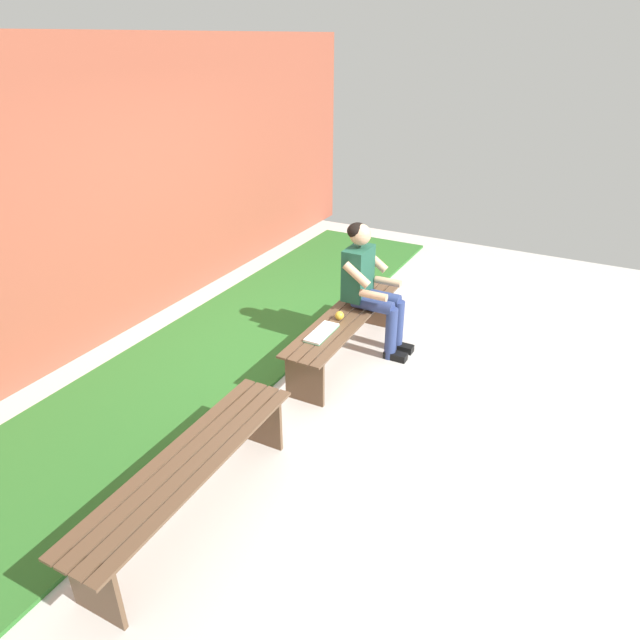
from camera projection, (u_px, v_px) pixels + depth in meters
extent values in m
cube|color=beige|center=(401.00, 463.00, 4.10)|extent=(10.00, 7.00, 0.04)
cube|color=#2D6B28|center=(175.00, 383.00, 4.98)|extent=(9.00, 1.59, 0.03)
cube|color=#9E4C38|center=(99.00, 195.00, 5.34)|extent=(9.50, 0.24, 2.82)
cube|color=brown|center=(330.00, 314.00, 5.24)|extent=(1.82, 0.11, 0.02)
cube|color=brown|center=(340.00, 316.00, 5.20)|extent=(1.82, 0.11, 0.02)
cube|color=brown|center=(350.00, 319.00, 5.15)|extent=(1.82, 0.11, 0.02)
cube|color=brown|center=(360.00, 321.00, 5.11)|extent=(1.82, 0.11, 0.02)
cube|color=brown|center=(376.00, 307.00, 5.90)|extent=(0.04, 0.36, 0.43)
cube|color=brown|center=(305.00, 380.00, 4.65)|extent=(0.04, 0.36, 0.43)
cube|color=brown|center=(169.00, 453.00, 3.49)|extent=(1.84, 0.12, 0.02)
cube|color=brown|center=(182.00, 458.00, 3.45)|extent=(1.84, 0.12, 0.02)
cube|color=brown|center=(195.00, 464.00, 3.41)|extent=(1.84, 0.12, 0.02)
cube|color=brown|center=(209.00, 469.00, 3.37)|extent=(1.84, 0.12, 0.02)
cube|color=brown|center=(260.00, 420.00, 4.17)|extent=(0.04, 0.36, 0.43)
cube|color=brown|center=(94.00, 588.00, 2.90)|extent=(0.04, 0.36, 0.43)
cube|color=#1E513D|center=(358.00, 273.00, 5.28)|extent=(0.34, 0.20, 0.50)
sphere|color=tan|center=(360.00, 235.00, 5.10)|extent=(0.20, 0.20, 0.20)
ellipsoid|color=black|center=(357.00, 231.00, 5.10)|extent=(0.20, 0.19, 0.15)
cylinder|color=navy|center=(380.00, 297.00, 5.38)|extent=(0.13, 0.40, 0.13)
cylinder|color=navy|center=(373.00, 305.00, 5.24)|extent=(0.13, 0.40, 0.13)
cylinder|color=navy|center=(398.00, 326.00, 5.41)|extent=(0.11, 0.11, 0.52)
cube|color=black|center=(402.00, 348.00, 5.49)|extent=(0.10, 0.22, 0.07)
cylinder|color=navy|center=(391.00, 334.00, 5.27)|extent=(0.11, 0.11, 0.52)
cube|color=black|center=(395.00, 356.00, 5.35)|extent=(0.10, 0.22, 0.07)
cylinder|color=tan|center=(375.00, 260.00, 5.38)|extent=(0.08, 0.28, 0.23)
cylinder|color=tan|center=(388.00, 282.00, 5.37)|extent=(0.07, 0.26, 0.07)
cylinder|color=tan|center=(357.00, 275.00, 5.05)|extent=(0.08, 0.28, 0.23)
cylinder|color=tan|center=(374.00, 295.00, 5.09)|extent=(0.07, 0.26, 0.07)
sphere|color=gold|center=(340.00, 316.00, 5.10)|extent=(0.08, 0.08, 0.08)
cube|color=white|center=(327.00, 328.00, 4.95)|extent=(0.20, 0.15, 0.02)
cube|color=white|center=(316.00, 338.00, 4.78)|extent=(0.20, 0.15, 0.02)
cube|color=#33724C|center=(322.00, 334.00, 4.87)|extent=(0.41, 0.16, 0.01)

